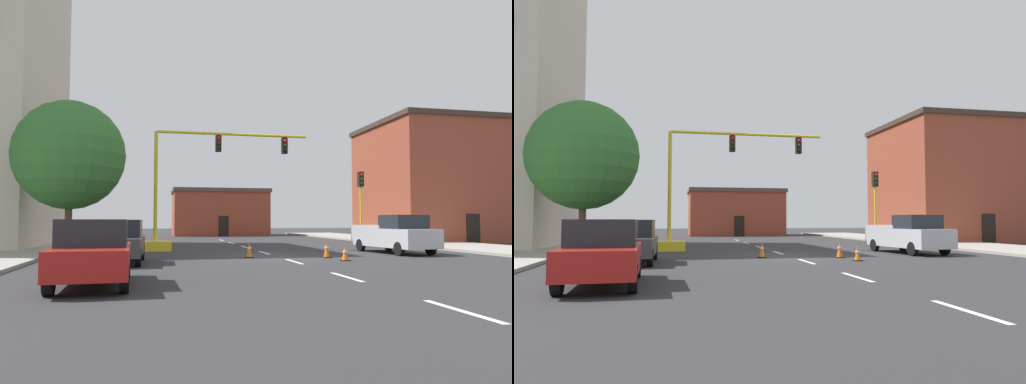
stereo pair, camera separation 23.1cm
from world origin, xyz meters
TOP-DOWN VIEW (x-y plane):
  - ground_plane at (0.00, 0.00)m, footprint 160.00×160.00m
  - sidewalk_left at (-13.45, 8.00)m, footprint 6.00×56.00m
  - sidewalk_right at (13.45, 8.00)m, footprint 6.00×56.00m
  - lane_stripe_seg_0 at (0.00, -14.00)m, footprint 0.16×2.40m
  - lane_stripe_seg_1 at (0.00, -8.50)m, footprint 0.16×2.40m
  - lane_stripe_seg_2 at (0.00, -3.00)m, footprint 0.16×2.40m
  - lane_stripe_seg_3 at (0.00, 2.50)m, footprint 0.16×2.40m
  - lane_stripe_seg_4 at (0.00, 8.00)m, footprint 0.16×2.40m
  - lane_stripe_seg_5 at (0.00, 13.50)m, footprint 0.16×2.40m
  - lane_stripe_seg_6 at (0.00, 19.00)m, footprint 0.16×2.40m
  - building_brick_center at (1.58, 32.39)m, footprint 10.76×7.77m
  - building_row_right at (17.30, 13.99)m, footprint 10.35×10.60m
  - traffic_signal_gantry at (-4.38, 5.09)m, footprint 9.74×1.20m
  - traffic_light_pole_right at (7.09, 5.88)m, footprint 0.32×0.47m
  - tree_left_near at (-9.98, 3.39)m, footprint 5.56×5.56m
  - pickup_truck_silver at (6.61, 0.79)m, footprint 2.48×5.56m
  - sedan_red_near_left at (-7.28, -8.91)m, footprint 2.03×4.57m
  - sedan_dark_gray_mid_left at (-7.08, -2.34)m, footprint 1.93×4.53m
  - traffic_cone_roadside_a at (-1.44, -0.57)m, footprint 0.36×0.36m
  - traffic_cone_roadside_b at (2.02, -1.42)m, footprint 0.36×0.36m
  - traffic_cone_roadside_c at (2.21, -3.11)m, footprint 0.36×0.36m

SIDE VIEW (x-z plane):
  - ground_plane at x=0.00m, z-range 0.00..0.00m
  - lane_stripe_seg_0 at x=0.00m, z-range 0.00..0.01m
  - lane_stripe_seg_1 at x=0.00m, z-range 0.00..0.01m
  - lane_stripe_seg_2 at x=0.00m, z-range 0.00..0.01m
  - lane_stripe_seg_3 at x=0.00m, z-range 0.00..0.01m
  - lane_stripe_seg_4 at x=0.00m, z-range 0.00..0.01m
  - lane_stripe_seg_5 at x=0.00m, z-range 0.00..0.01m
  - lane_stripe_seg_6 at x=0.00m, z-range 0.00..0.01m
  - sidewalk_left at x=-13.45m, z-range 0.00..0.14m
  - sidewalk_right at x=13.45m, z-range 0.00..0.14m
  - traffic_cone_roadside_c at x=2.21m, z-range -0.01..0.60m
  - traffic_cone_roadside_a at x=-1.44m, z-range -0.01..0.68m
  - traffic_cone_roadside_b at x=2.02m, z-range -0.01..0.73m
  - sedan_red_near_left at x=-7.28m, z-range 0.02..1.76m
  - sedan_dark_gray_mid_left at x=-7.08m, z-range 0.02..1.76m
  - pickup_truck_silver at x=6.61m, z-range -0.02..1.97m
  - traffic_signal_gantry at x=-4.38m, z-range -1.13..5.70m
  - building_brick_center at x=1.58m, z-range 0.01..5.26m
  - traffic_light_pole_right at x=7.09m, z-range 1.13..5.93m
  - building_row_right at x=17.30m, z-range 0.01..9.92m
  - tree_left_near at x=-9.98m, z-range 1.12..8.94m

